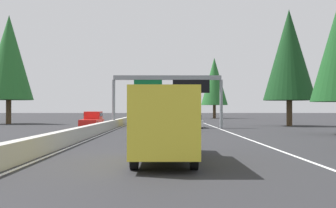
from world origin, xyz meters
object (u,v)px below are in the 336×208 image
(sedan_mid_left, at_px, (151,115))
(conifer_right_far, at_px, (214,81))
(sedan_near_center, at_px, (162,121))
(oncoming_near, at_px, (92,120))
(pickup_far_left, at_px, (152,113))
(box_truck_far_right, at_px, (164,122))
(conifer_left_near, at_px, (9,57))
(minivan_distant_b, at_px, (137,119))
(sign_gantry_overhead, at_px, (169,86))
(sedan_far_center, at_px, (194,122))
(conifer_right_mid, at_px, (289,55))

(sedan_mid_left, relative_size, conifer_right_far, 0.31)
(sedan_near_center, bearing_deg, oncoming_near, 107.01)
(sedan_near_center, bearing_deg, pickup_far_left, 2.90)
(box_truck_far_right, height_order, conifer_left_near, conifer_left_near)
(box_truck_far_right, distance_m, conifer_left_near, 48.88)
(box_truck_far_right, bearing_deg, minivan_distant_b, 5.91)
(box_truck_far_right, bearing_deg, pickup_far_left, 2.17)
(sign_gantry_overhead, distance_m, sedan_far_center, 5.00)
(box_truck_far_right, distance_m, sedan_far_center, 29.97)
(sedan_far_center, xyz_separation_m, conifer_right_mid, (5.05, -12.52, 8.39))
(sedan_near_center, height_order, pickup_far_left, pickup_far_left)
(pickup_far_left, relative_size, oncoming_near, 1.00)
(sedan_near_center, xyz_separation_m, sedan_mid_left, (51.71, 3.21, 0.00))
(sign_gantry_overhead, xyz_separation_m, conifer_right_far, (48.15, -10.99, 3.79))
(sedan_far_center, xyz_separation_m, conifer_left_near, (12.73, 26.09, 8.99))
(minivan_distant_b, xyz_separation_m, conifer_left_near, (7.71, 19.16, 8.73))
(sedan_mid_left, relative_size, conifer_left_near, 0.28)
(sign_gantry_overhead, height_order, box_truck_far_right, sign_gantry_overhead)
(box_truck_far_right, relative_size, conifer_right_mid, 0.57)
(sedan_far_center, distance_m, pickup_far_left, 75.40)
(sign_gantry_overhead, height_order, conifer_left_near, conifer_left_near)
(sedan_near_center, bearing_deg, sedan_mid_left, 3.55)
(minivan_distant_b, relative_size, oncoming_near, 0.89)
(box_truck_far_right, xyz_separation_m, minivan_distant_b, (34.79, 3.60, -0.66))
(sedan_mid_left, distance_m, minivan_distant_b, 50.26)
(sedan_far_center, bearing_deg, sedan_near_center, 45.96)
(sign_gantry_overhead, bearing_deg, sedan_near_center, 12.32)
(sedan_mid_left, bearing_deg, conifer_left_near, 155.73)
(sedan_mid_left, xyz_separation_m, conifer_right_far, (-7.36, -15.02, 7.88))
(pickup_far_left, bearing_deg, sedan_far_center, -174.43)
(sedan_near_center, xyz_separation_m, pickup_far_left, (71.47, 3.62, 0.23))
(sign_gantry_overhead, distance_m, oncoming_near, 9.85)
(box_truck_far_right, xyz_separation_m, pickup_far_left, (104.81, 3.98, -0.70))
(conifer_left_near, bearing_deg, sign_gantry_overhead, -119.14)
(sign_gantry_overhead, height_order, conifer_right_far, conifer_right_far)
(box_truck_far_right, height_order, sedan_far_center, box_truck_far_right)
(conifer_right_mid, relative_size, conifer_right_far, 1.06)
(box_truck_far_right, bearing_deg, sedan_far_center, -6.39)
(box_truck_far_right, bearing_deg, conifer_right_far, -8.39)
(conifer_right_mid, distance_m, conifer_right_far, 43.10)
(box_truck_far_right, distance_m, sedan_mid_left, 85.13)
(pickup_far_left, height_order, conifer_left_near, conifer_left_near)
(conifer_right_mid, distance_m, conifer_left_near, 39.38)
(sedan_mid_left, bearing_deg, minivan_distant_b, 179.97)
(pickup_far_left, bearing_deg, sign_gantry_overhead, -176.62)
(sedan_near_center, xyz_separation_m, conifer_left_near, (9.15, 22.40, 8.99))
(minivan_distant_b, bearing_deg, box_truck_far_right, -174.09)
(conifer_right_mid, bearing_deg, box_truck_far_right, 155.51)
(sedan_far_center, bearing_deg, pickup_far_left, 5.57)
(conifer_left_near, bearing_deg, conifer_right_mid, -101.25)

